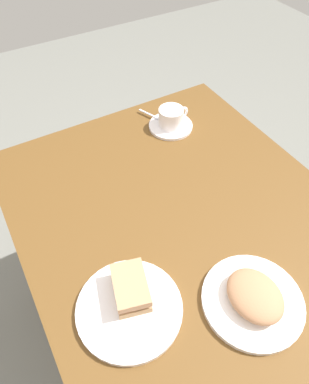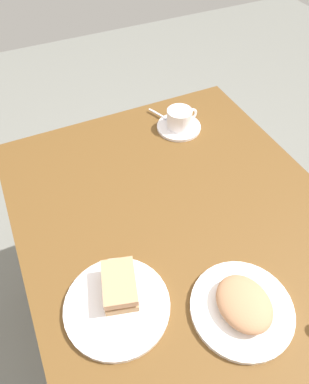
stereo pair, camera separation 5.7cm
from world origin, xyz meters
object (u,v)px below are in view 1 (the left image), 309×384
sandwich_front (131,288)px  coffee_cup (171,117)px  coffee_saucer (171,126)px  side_plate (251,301)px  sandwich_plate (129,309)px  spoon (153,116)px  dining_table (202,266)px

sandwich_front → coffee_cup: size_ratio=1.12×
coffee_saucer → side_plate: bearing=-15.3°
sandwich_plate → spoon: (-0.60, 0.40, 0.01)m
side_plate → dining_table: bearing=179.0°
coffee_saucer → side_plate: size_ratio=0.66×
dining_table → sandwich_front: bearing=-83.1°
coffee_saucer → side_plate: side_plate is taller
dining_table → coffee_saucer: coffee_saucer is taller
sandwich_front → side_plate: size_ratio=0.55×
coffee_saucer → sandwich_front: bearing=-39.8°
sandwich_plate → side_plate: bearing=63.7°
dining_table → spoon: (-0.54, 0.15, 0.13)m
dining_table → spoon: 0.58m
dining_table → side_plate: size_ratio=5.42×
coffee_cup → side_plate: (0.65, -0.18, -0.04)m
coffee_cup → coffee_saucer: bearing=-86.6°
spoon → coffee_saucer: bearing=22.7°
coffee_cup → sandwich_front: bearing=-39.9°
dining_table → side_plate: (0.18, -0.00, 0.12)m
side_plate → sandwich_front: bearing=-123.4°
sandwich_plate → coffee_cup: size_ratio=2.11×
sandwich_front → side_plate: sandwich_front is taller
sandwich_plate → coffee_cup: bearing=140.4°
sandwich_plate → coffee_cup: 0.69m
sandwich_front → coffee_saucer: (-0.50, 0.41, -0.04)m
sandwich_front → coffee_saucer: bearing=140.2°
sandwich_plate → coffee_saucer: bearing=140.5°
spoon → sandwich_front: bearing=-33.9°
side_plate → spoon: bearing=168.4°
spoon → side_plate: (0.73, -0.15, -0.01)m
spoon → side_plate: size_ratio=0.40×
coffee_cup → spoon: 0.09m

